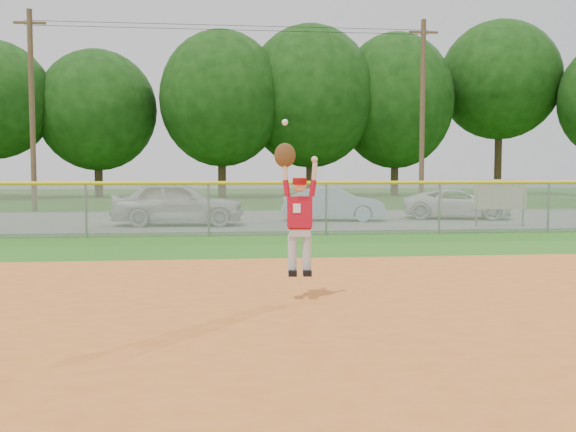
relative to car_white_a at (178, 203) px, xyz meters
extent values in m
plane|color=#255C15|center=(1.05, -13.52, -0.77)|extent=(120.00, 120.00, 0.00)
cube|color=#C26023|center=(1.05, -16.52, -0.75)|extent=(24.00, 16.00, 0.04)
cube|color=slate|center=(1.05, 2.48, -0.75)|extent=(44.00, 10.00, 0.03)
imported|color=silver|center=(0.00, 0.00, 0.00)|extent=(4.41, 1.97, 1.47)
imported|color=#9BC9E7|center=(5.49, 1.46, -0.13)|extent=(3.87, 1.98, 1.22)
imported|color=white|center=(10.32, 1.89, -0.17)|extent=(4.38, 2.78, 1.13)
cylinder|color=gray|center=(9.71, -1.41, -0.18)|extent=(0.06, 0.06, 1.17)
cylinder|color=gray|center=(11.27, -1.49, -0.18)|extent=(0.06, 0.06, 1.17)
cube|color=#F2E4C6|center=(10.49, -1.45, 0.31)|extent=(1.76, 0.14, 0.98)
cube|color=gray|center=(1.05, -3.52, -0.02)|extent=(40.00, 0.03, 1.50)
cylinder|color=yellow|center=(1.05, -3.52, 0.73)|extent=(40.00, 0.10, 0.10)
cylinder|color=gray|center=(-2.28, -3.52, -0.02)|extent=(0.06, 0.06, 1.50)
cylinder|color=gray|center=(1.05, -3.52, -0.02)|extent=(0.06, 0.06, 1.50)
cylinder|color=gray|center=(4.38, -3.52, -0.02)|extent=(0.06, 0.06, 1.50)
cylinder|color=gray|center=(7.72, -3.52, -0.02)|extent=(0.06, 0.06, 1.50)
cylinder|color=gray|center=(11.05, -3.52, -0.02)|extent=(0.06, 0.06, 1.50)
cylinder|color=#4C3823|center=(-6.95, 8.48, 3.73)|extent=(0.24, 0.24, 9.00)
cube|color=#4C3823|center=(-6.95, 8.48, 7.63)|extent=(1.40, 0.10, 0.10)
cylinder|color=#4C3823|center=(11.05, 8.48, 3.73)|extent=(0.24, 0.24, 9.00)
cube|color=#4C3823|center=(11.05, 8.48, 7.63)|extent=(1.40, 0.10, 0.10)
cylinder|color=black|center=(2.05, 8.48, 7.53)|extent=(18.50, 0.02, 0.02)
cylinder|color=black|center=(2.05, 8.48, 7.73)|extent=(18.50, 0.02, 0.02)
cylinder|color=#422D1C|center=(-7.03, 24.65, 1.29)|extent=(0.56, 0.56, 4.11)
ellipsoid|color=#193F0F|center=(-7.03, 24.65, 5.30)|extent=(8.19, 8.19, 8.39)
cylinder|color=#422D1C|center=(1.58, 23.63, 1.55)|extent=(0.56, 0.56, 4.64)
ellipsoid|color=#193F0F|center=(1.58, 23.63, 6.09)|extent=(8.57, 8.57, 9.43)
cylinder|color=#422D1C|center=(7.97, 24.83, 1.68)|extent=(0.56, 0.56, 4.89)
ellipsoid|color=#193F0F|center=(7.97, 24.83, 6.46)|extent=(9.41, 9.41, 10.28)
cylinder|color=#422D1C|center=(14.48, 25.50, 1.62)|extent=(0.56, 0.56, 4.78)
ellipsoid|color=#193F0F|center=(14.48, 25.50, 6.30)|extent=(8.62, 8.62, 10.06)
cylinder|color=#422D1C|center=(22.97, 26.42, 2.23)|extent=(0.56, 0.56, 5.99)
ellipsoid|color=#193F0F|center=(22.97, 26.42, 8.08)|extent=(9.18, 9.18, 9.14)
cylinder|color=silver|center=(2.35, -12.71, -0.11)|extent=(0.13, 0.13, 0.57)
cylinder|color=silver|center=(2.55, -12.72, -0.11)|extent=(0.13, 0.13, 0.57)
cube|color=black|center=(2.34, -12.74, -0.35)|extent=(0.13, 0.23, 0.08)
cube|color=black|center=(2.55, -12.75, -0.35)|extent=(0.13, 0.23, 0.08)
cube|color=silver|center=(2.45, -12.71, 0.21)|extent=(0.30, 0.18, 0.11)
cube|color=maroon|center=(2.45, -12.71, 0.28)|extent=(0.32, 0.19, 0.05)
cube|color=#B30C21|center=(2.45, -12.71, 0.49)|extent=(0.35, 0.20, 0.43)
cube|color=white|center=(2.40, -12.81, 0.55)|extent=(0.10, 0.01, 0.12)
sphere|color=beige|center=(2.45, -12.71, 0.86)|extent=(0.20, 0.20, 0.19)
cylinder|color=#950C09|center=(2.45, -12.71, 0.92)|extent=(0.21, 0.21, 0.09)
cube|color=#950C09|center=(2.44, -12.82, 0.88)|extent=(0.15, 0.12, 0.02)
cylinder|color=#B30C21|center=(2.27, -12.70, 0.82)|extent=(0.11, 0.09, 0.24)
cylinder|color=beige|center=(2.24, -12.70, 1.06)|extent=(0.09, 0.07, 0.25)
ellipsoid|color=#4C2D14|center=(2.24, -12.70, 1.28)|extent=(0.30, 0.15, 0.34)
sphere|color=white|center=(2.24, -12.70, 1.73)|extent=(0.09, 0.09, 0.09)
cylinder|color=#B30C21|center=(2.63, -12.72, 0.82)|extent=(0.11, 0.09, 0.24)
cylinder|color=beige|center=(2.65, -12.73, 1.06)|extent=(0.09, 0.07, 0.25)
sphere|color=beige|center=(2.65, -12.73, 1.22)|extent=(0.10, 0.10, 0.09)
camera|label=1|loc=(1.33, -21.52, 1.06)|focal=40.00mm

